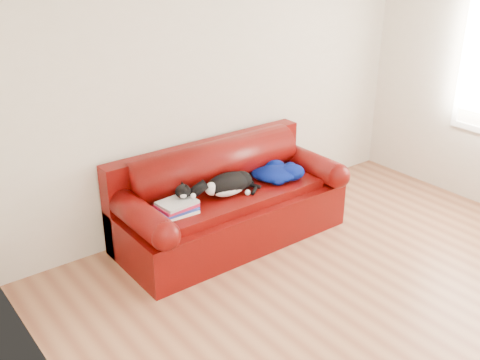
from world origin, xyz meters
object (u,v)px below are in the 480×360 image
at_px(sofa_base, 231,215).
at_px(blanket, 277,172).
at_px(cat, 228,185).
at_px(book_stack, 176,207).

height_order(sofa_base, blanket, blanket).
xyz_separation_m(sofa_base, cat, (-0.07, -0.06, 0.35)).
height_order(book_stack, cat, cat).
relative_size(sofa_base, cat, 3.22).
distance_m(sofa_base, book_stack, 0.70).
bearing_deg(blanket, cat, 179.11).
bearing_deg(book_stack, sofa_base, 8.14).
height_order(cat, blanket, cat).
relative_size(book_stack, blanket, 0.68).
relative_size(sofa_base, blanket, 4.21).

